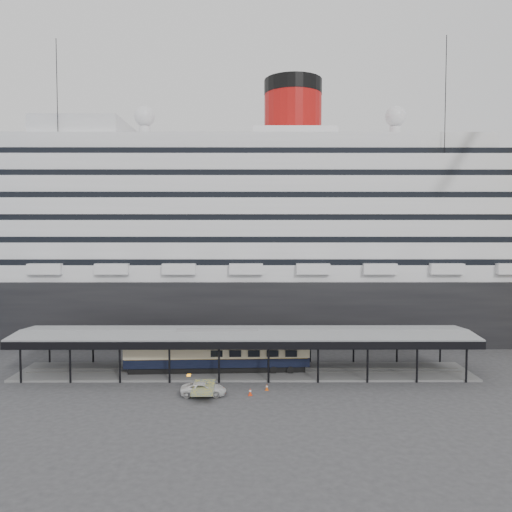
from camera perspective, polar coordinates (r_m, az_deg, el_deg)
The scene contains 8 objects.
ground at distance 59.17m, azimuth -1.43°, elevation -14.53°, with size 200.00×200.00×0.00m, color #343436.
cruise_ship at distance 88.42m, azimuth -0.96°, elevation 3.34°, with size 130.00×30.00×43.90m.
platform_canopy at distance 63.34m, azimuth -1.33°, elevation -11.12°, with size 56.00×9.18×5.30m.
port_truck at distance 55.85m, azimuth -6.01°, elevation -14.89°, with size 2.24×4.87×1.35m, color silver.
pullman_carriage at distance 63.41m, azimuth -4.43°, elevation -10.80°, with size 22.83×3.86×22.32m.
traffic_cone_left at distance 56.26m, azimuth -3.73°, elevation -15.06°, with size 0.45×0.45×0.77m.
traffic_cone_mid at distance 57.28m, azimuth 1.25°, elevation -14.75°, with size 0.47×0.47×0.72m.
traffic_cone_right at distance 55.62m, azimuth -0.67°, elevation -15.25°, with size 0.45×0.45×0.81m.
Camera 1 is at (1.25, -56.41, 17.82)m, focal length 35.00 mm.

